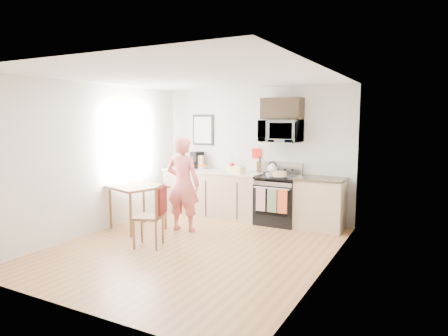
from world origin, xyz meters
The scene contains 28 objects.
floor centered at (0.00, 0.00, 0.00)m, with size 4.60×4.60×0.00m, color #9A643B.
back_wall centered at (0.00, 2.30, 1.30)m, with size 4.00×0.04×2.60m, color beige.
front_wall centered at (0.00, -2.30, 1.30)m, with size 4.00×0.04×2.60m, color beige.
left_wall centered at (-2.00, 0.00, 1.30)m, with size 0.04×4.60×2.60m, color beige.
right_wall centered at (2.00, 0.00, 1.30)m, with size 0.04×4.60×2.60m, color beige.
ceiling centered at (0.00, 0.00, 2.60)m, with size 4.00×4.60×0.04m, color white.
window centered at (-1.96, 0.80, 1.55)m, with size 0.06×1.40×1.50m.
cabinet_left centered at (-0.80, 2.00, 0.45)m, with size 2.10×0.60×0.90m, color tan.
countertop_left centered at (-0.80, 2.00, 0.92)m, with size 2.14×0.64×0.04m, color beige.
cabinet_right centered at (1.43, 2.00, 0.45)m, with size 0.84×0.60×0.90m, color tan.
countertop_right centered at (1.43, 2.00, 0.92)m, with size 0.88×0.64×0.04m, color black.
range centered at (0.63, 1.98, 0.44)m, with size 0.76×0.70×1.16m.
microwave centered at (0.63, 2.08, 1.76)m, with size 0.76×0.51×0.42m, color #AFAFB4.
upper_cabinet centered at (0.63, 2.12, 2.18)m, with size 0.76×0.35×0.40m, color black.
wall_art centered at (-1.20, 2.28, 1.75)m, with size 0.50×0.04×0.65m.
wall_trivet centered at (0.05, 2.28, 1.30)m, with size 0.20×0.02×0.20m, color #B7190F.
person centered at (-0.70, 0.75, 0.84)m, with size 0.61×0.40×1.68m, color #C03436.
dining_table centered at (-1.47, 0.42, 0.71)m, with size 0.93×0.93×0.80m.
chair centered at (-0.53, -0.23, 0.63)m, with size 0.57×0.53×0.98m.
knife_block centered at (0.15, 2.17, 1.04)m, with size 0.09×0.13×0.21m, color brown.
utensil_crock centered at (-0.45, 2.15, 1.08)m, with size 0.11×0.11×0.34m.
fruit_bowl centered at (-1.11, 2.11, 0.98)m, with size 0.30×0.30×0.11m.
milk_carton centered at (-1.17, 2.13, 1.08)m, with size 0.11×0.11×0.28m, color tan.
coffee_maker centered at (-1.28, 2.15, 1.10)m, with size 0.26×0.32×0.35m.
bread_bag centered at (-0.17, 1.81, 1.00)m, with size 0.34×0.16×0.12m, color #E4C277.
cake centered at (0.73, 1.79, 0.97)m, with size 0.31×0.31×0.10m.
kettle centered at (0.44, 2.15, 1.03)m, with size 0.20×0.20×0.25m.
pot centered at (0.54, 1.84, 0.98)m, with size 0.21×0.35×0.10m.
Camera 1 is at (3.24, -5.06, 1.99)m, focal length 32.00 mm.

